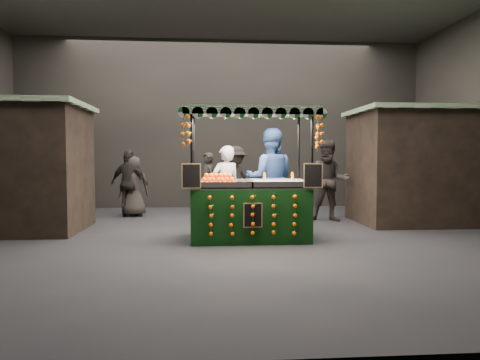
{
  "coord_description": "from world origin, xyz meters",
  "views": [
    {
      "loc": [
        -0.47,
        -8.12,
        1.5
      ],
      "look_at": [
        0.17,
        0.06,
        1.07
      ],
      "focal_mm": 32.63,
      "sensor_mm": 36.0,
      "label": 1
    }
  ],
  "objects": [
    {
      "name": "juice_stall",
      "position": [
        0.32,
        -0.29,
        0.74
      ],
      "size": [
        2.44,
        1.44,
        2.37
      ],
      "color": "black",
      "rests_on": "ground"
    },
    {
      "name": "shopper_2",
      "position": [
        -2.41,
        3.03,
        0.84
      ],
      "size": [
        1.06,
        0.66,
        1.69
      ],
      "rotation": [
        0.0,
        0.0,
        2.87
      ],
      "color": "black",
      "rests_on": "ground"
    },
    {
      "name": "shopper_5",
      "position": [
        3.67,
        2.42,
        0.91
      ],
      "size": [
        0.91,
        1.77,
        1.82
      ],
      "rotation": [
        0.0,
        0.0,
        1.8
      ],
      "color": "#292521",
      "rests_on": "ground"
    },
    {
      "name": "shopper_0",
      "position": [
        -4.5,
        2.91,
        0.81
      ],
      "size": [
        0.64,
        0.46,
        1.63
      ],
      "rotation": [
        0.0,
        0.0,
        -0.13
      ],
      "color": "black",
      "rests_on": "ground"
    },
    {
      "name": "neighbour_stall_left",
      "position": [
        -4.4,
        1.0,
        1.31
      ],
      "size": [
        3.0,
        2.2,
        2.6
      ],
      "color": "black",
      "rests_on": "ground"
    },
    {
      "name": "shopper_6",
      "position": [
        -0.43,
        3.6,
        0.81
      ],
      "size": [
        0.55,
        0.68,
        1.63
      ],
      "rotation": [
        0.0,
        0.0,
        -1.26
      ],
      "color": "#2B2722",
      "rests_on": "ground"
    },
    {
      "name": "shopper_3",
      "position": [
        0.33,
        3.71,
        0.9
      ],
      "size": [
        1.33,
        1.06,
        1.8
      ],
      "rotation": [
        0.0,
        0.0,
        0.39
      ],
      "color": "#2A2622",
      "rests_on": "ground"
    },
    {
      "name": "shopper_7",
      "position": [
        3.79,
        3.38,
        0.9
      ],
      "size": [
        0.8,
        0.96,
        1.79
      ],
      "rotation": [
        0.0,
        0.0,
        -1.71
      ],
      "color": "black",
      "rests_on": "ground"
    },
    {
      "name": "neighbour_stall_right",
      "position": [
        4.4,
        1.5,
        1.31
      ],
      "size": [
        3.0,
        2.2,
        2.6
      ],
      "color": "black",
      "rests_on": "ground"
    },
    {
      "name": "shopper_1",
      "position": [
        2.41,
        1.89,
        0.95
      ],
      "size": [
        1.08,
        0.93,
        1.9
      ],
      "rotation": [
        0.0,
        0.0,
        -0.26
      ],
      "color": "#2B2523",
      "rests_on": "ground"
    },
    {
      "name": "market_hall",
      "position": [
        0.0,
        0.0,
        3.38
      ],
      "size": [
        12.1,
        10.1,
        5.05
      ],
      "color": "black",
      "rests_on": "ground"
    },
    {
      "name": "ground",
      "position": [
        0.0,
        0.0,
        0.0
      ],
      "size": [
        12.0,
        12.0,
        0.0
      ],
      "primitive_type": "plane",
      "color": "black",
      "rests_on": "ground"
    },
    {
      "name": "shopper_4",
      "position": [
        -2.3,
        3.07,
        0.77
      ],
      "size": [
        0.84,
        0.65,
        1.53
      ],
      "rotation": [
        0.0,
        0.0,
        3.39
      ],
      "color": "#292421",
      "rests_on": "ground"
    },
    {
      "name": "vendor_grey",
      "position": [
        -0.07,
        0.85,
        0.87
      ],
      "size": [
        0.75,
        0.64,
        1.74
      ],
      "rotation": [
        0.0,
        0.0,
        3.56
      ],
      "color": "gray",
      "rests_on": "ground"
    },
    {
      "name": "vendor_blue",
      "position": [
        0.85,
        0.8,
        1.05
      ],
      "size": [
        1.1,
        0.9,
        2.1
      ],
      "rotation": [
        0.0,
        0.0,
        3.03
      ],
      "color": "navy",
      "rests_on": "ground"
    }
  ]
}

